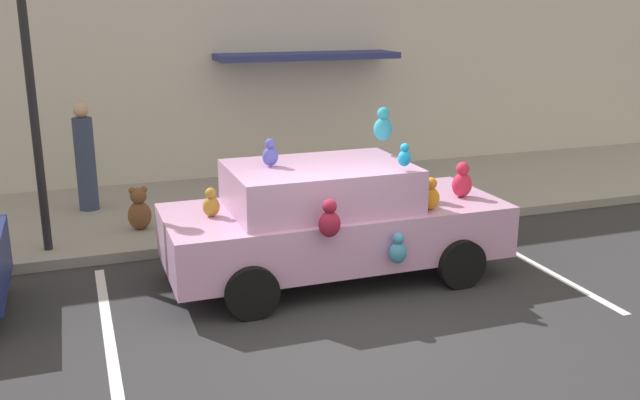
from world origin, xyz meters
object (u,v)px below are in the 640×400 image
(teddy_bear_on_sidewalk, at_px, (139,210))
(pedestrian_near_shopfront, at_px, (85,160))
(street_lamp_post, at_px, (30,81))
(plush_covered_car, at_px, (332,219))

(teddy_bear_on_sidewalk, relative_size, pedestrian_near_shopfront, 0.38)
(street_lamp_post, distance_m, pedestrian_near_shopfront, 2.54)
(plush_covered_car, distance_m, street_lamp_post, 4.44)
(plush_covered_car, bearing_deg, pedestrian_near_shopfront, 126.94)
(teddy_bear_on_sidewalk, distance_m, street_lamp_post, 2.51)
(teddy_bear_on_sidewalk, bearing_deg, street_lamp_post, -159.63)
(teddy_bear_on_sidewalk, relative_size, street_lamp_post, 0.18)
(plush_covered_car, xyz_separation_m, pedestrian_near_shopfront, (-2.94, 3.92, 0.20))
(plush_covered_car, xyz_separation_m, teddy_bear_on_sidewalk, (-2.24, 2.48, -0.33))
(plush_covered_car, distance_m, teddy_bear_on_sidewalk, 3.36)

